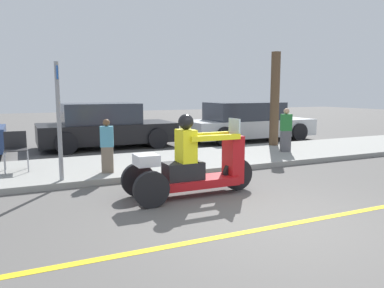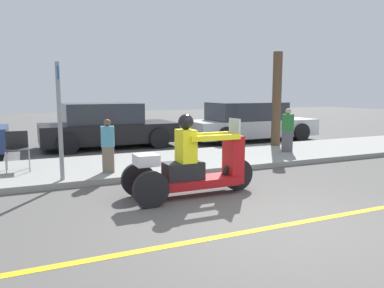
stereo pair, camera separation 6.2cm
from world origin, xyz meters
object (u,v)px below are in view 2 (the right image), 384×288
(parked_car_lot_left, at_px, (250,122))
(spectator_end_of_line, at_px, (288,131))
(spectator_by_tree, at_px, (108,147))
(street_sign, at_px, (60,117))
(parked_car_lot_right, at_px, (107,126))
(motorcycle_trike, at_px, (193,167))
(tree_trunk, at_px, (277,99))
(folding_chair_curbside, at_px, (17,146))

(parked_car_lot_left, bearing_deg, spectator_end_of_line, -104.96)
(spectator_by_tree, distance_m, street_sign, 1.19)
(spectator_by_tree, xyz_separation_m, parked_car_lot_right, (0.87, 4.37, 0.02))
(spectator_end_of_line, height_order, parked_car_lot_right, parked_car_lot_right)
(spectator_end_of_line, xyz_separation_m, street_sign, (-6.01, -0.94, 0.62))
(motorcycle_trike, relative_size, tree_trunk, 0.82)
(folding_chair_curbside, bearing_deg, spectator_by_tree, -31.48)
(tree_trunk, distance_m, street_sign, 6.86)
(street_sign, bearing_deg, spectator_end_of_line, 8.92)
(parked_car_lot_left, relative_size, tree_trunk, 1.67)
(spectator_end_of_line, bearing_deg, folding_chair_curbside, 176.57)
(parked_car_lot_left, xyz_separation_m, tree_trunk, (-0.36, -2.01, 0.88))
(spectator_by_tree, height_order, parked_car_lot_right, parked_car_lot_right)
(motorcycle_trike, bearing_deg, spectator_end_of_line, 32.41)
(folding_chair_curbside, xyz_separation_m, parked_car_lot_left, (7.64, 2.80, 0.04))
(parked_car_lot_left, bearing_deg, street_sign, -148.84)
(motorcycle_trike, height_order, spectator_by_tree, motorcycle_trike)
(spectator_by_tree, relative_size, street_sign, 0.50)
(motorcycle_trike, xyz_separation_m, parked_car_lot_right, (-0.17, 6.29, 0.17))
(parked_car_lot_right, bearing_deg, motorcycle_trike, -88.43)
(parked_car_lot_right, xyz_separation_m, parked_car_lot_left, (5.07, -0.52, -0.01))
(motorcycle_trike, distance_m, parked_car_lot_right, 6.30)
(parked_car_lot_left, bearing_deg, spectator_by_tree, -147.03)
(street_sign, bearing_deg, folding_chair_curbside, 119.68)
(spectator_end_of_line, bearing_deg, parked_car_lot_left, 75.04)
(tree_trunk, bearing_deg, motorcycle_trike, -140.35)
(spectator_end_of_line, height_order, street_sign, street_sign)
(spectator_by_tree, height_order, street_sign, street_sign)
(tree_trunk, bearing_deg, folding_chair_curbside, -173.79)
(motorcycle_trike, height_order, parked_car_lot_left, motorcycle_trike)
(motorcycle_trike, height_order, street_sign, street_sign)
(street_sign, bearing_deg, parked_car_lot_right, 68.90)
(parked_car_lot_left, bearing_deg, motorcycle_trike, -130.29)
(spectator_end_of_line, xyz_separation_m, folding_chair_curbside, (-6.78, 0.41, -0.07))
(spectator_end_of_line, relative_size, parked_car_lot_left, 0.25)
(motorcycle_trike, bearing_deg, parked_car_lot_right, 91.57)
(spectator_by_tree, height_order, folding_chair_curbside, spectator_by_tree)
(folding_chair_curbside, height_order, street_sign, street_sign)
(folding_chair_curbside, relative_size, tree_trunk, 0.29)
(motorcycle_trike, height_order, parked_car_lot_right, parked_car_lot_right)
(motorcycle_trike, height_order, folding_chair_curbside, motorcycle_trike)
(spectator_end_of_line, xyz_separation_m, tree_trunk, (0.50, 1.20, 0.85))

